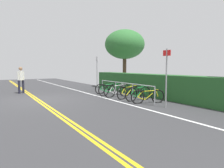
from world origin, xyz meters
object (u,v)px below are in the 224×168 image
at_px(bicycle_4, 138,94).
at_px(sign_post_far, 166,73).
at_px(bike_rack, 124,86).
at_px(tree_near_left, 125,45).
at_px(bicycle_3, 128,92).
at_px(pedestrian, 21,78).
at_px(sign_post_near, 97,71).
at_px(bicycle_5, 148,96).
at_px(bicycle_0, 107,89).
at_px(bicycle_2, 117,91).
at_px(bicycle_1, 111,90).

height_order(bicycle_4, sign_post_far, sign_post_far).
relative_size(bike_rack, tree_near_left, 1.04).
xyz_separation_m(bicycle_3, pedestrian, (-5.46, -4.77, 0.67)).
relative_size(bike_rack, sign_post_near, 2.06).
bearing_deg(sign_post_far, tree_near_left, 156.71).
relative_size(bicycle_4, tree_near_left, 0.35).
height_order(bicycle_5, sign_post_near, sign_post_near).
distance_m(pedestrian, sign_post_far, 9.54).
relative_size(bicycle_0, pedestrian, 0.93).
height_order(bicycle_2, bicycle_3, bicycle_2).
bearing_deg(bike_rack, pedestrian, -137.15).
bearing_deg(sign_post_far, bicycle_4, 177.17).
bearing_deg(bicycle_5, sign_post_far, -1.51).
relative_size(bicycle_5, tree_near_left, 0.34).
distance_m(bike_rack, sign_post_far, 3.32).
height_order(bike_rack, tree_near_left, tree_near_left).
relative_size(bicycle_3, sign_post_near, 0.70).
xyz_separation_m(pedestrian, sign_post_far, (8.29, 4.70, 0.48)).
relative_size(bicycle_0, bicycle_4, 0.95).
relative_size(bicycle_2, bicycle_3, 1.04).
relative_size(pedestrian, sign_post_far, 0.70).
distance_m(bike_rack, bicycle_1, 1.23).
xyz_separation_m(bicycle_2, tree_near_left, (-4.43, 3.59, 3.28)).
height_order(bicycle_4, sign_post_near, sign_post_near).
relative_size(bicycle_4, sign_post_near, 0.70).
relative_size(bicycle_2, pedestrian, 1.02).
distance_m(sign_post_far, tree_near_left, 9.09).
height_order(bike_rack, pedestrian, pedestrian).
bearing_deg(bicycle_4, bike_rack, -176.05).
relative_size(bicycle_3, bicycle_5, 1.04).
xyz_separation_m(sign_post_far, tree_near_left, (-8.11, 3.49, 2.15)).
relative_size(bicycle_3, pedestrian, 0.99).
relative_size(bicycle_3, tree_near_left, 0.35).
relative_size(bike_rack, bicycle_1, 2.85).
bearing_deg(bicycle_5, pedestrian, -146.38).
distance_m(bicycle_1, bicycle_5, 3.22).
distance_m(bike_rack, bicycle_3, 0.49).
xyz_separation_m(bicycle_0, bicycle_5, (4.07, -0.07, 0.00)).
xyz_separation_m(bicycle_0, bicycle_1, (0.85, -0.18, 0.02)).
bearing_deg(bicycle_3, bicycle_4, 1.79).
distance_m(bike_rack, bicycle_4, 1.26).
bearing_deg(bicycle_1, bicycle_3, 5.53).
bearing_deg(pedestrian, bicycle_2, 44.91).
xyz_separation_m(bicycle_3, sign_post_near, (-3.47, -0.16, 1.12)).
xyz_separation_m(bicycle_0, sign_post_far, (5.25, -0.10, 1.17)).
bearing_deg(bicycle_1, sign_post_near, -179.78).
bearing_deg(sign_post_near, bicycle_1, 0.22).
xyz_separation_m(bike_rack, sign_post_far, (3.21, -0.01, 0.85)).
bearing_deg(bicycle_2, tree_near_left, 140.96).
bearing_deg(bicycle_0, pedestrian, -122.38).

